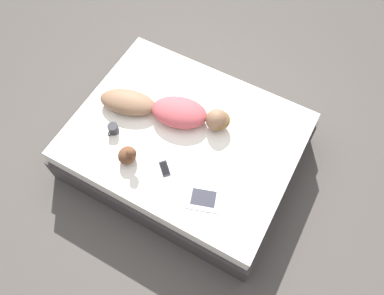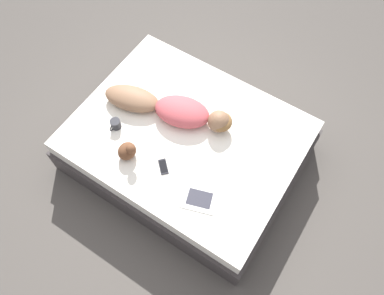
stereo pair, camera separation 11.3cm
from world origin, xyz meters
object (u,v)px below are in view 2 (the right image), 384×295
Objects in this scene: open_magazine at (203,187)px; coffee_mug at (115,124)px; person at (172,109)px; cell_phone at (163,167)px.

coffee_mug reaches higher than open_magazine.
coffee_mug is at bearing -56.64° from person.
person is 0.78m from open_magazine.
coffee_mug is 0.86× the size of cell_phone.
open_magazine and cell_phone have the same top height.
person is 0.55m from cell_phone.
open_magazine is at bearing 137.05° from cell_phone.
person reaches higher than cell_phone.
cell_phone is (0.10, 0.60, -0.04)m from coffee_mug.
open_magazine is (0.47, 0.63, -0.08)m from person.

